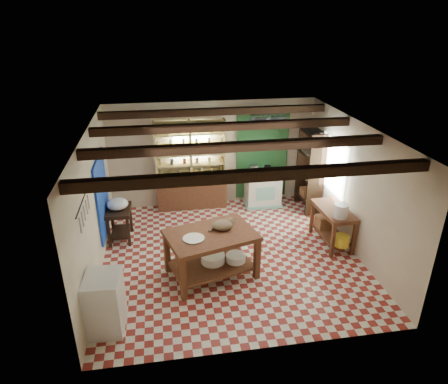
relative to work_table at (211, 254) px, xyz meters
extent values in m
cube|color=maroon|center=(0.45, 0.59, -0.45)|extent=(5.00, 5.00, 0.02)
cube|color=#4D4C52|center=(0.45, 0.59, 2.16)|extent=(5.00, 5.00, 0.02)
cube|color=beige|center=(0.45, 3.09, 0.86)|extent=(5.00, 0.04, 2.60)
cube|color=beige|center=(0.45, -1.91, 0.86)|extent=(5.00, 0.04, 2.60)
cube|color=beige|center=(-2.05, 0.59, 0.86)|extent=(0.04, 5.00, 2.60)
cube|color=beige|center=(2.95, 0.59, 0.86)|extent=(0.04, 5.00, 2.60)
cube|color=black|center=(0.45, 0.59, 2.04)|extent=(5.00, 3.80, 0.15)
cube|color=#163BAA|center=(-2.02, 1.49, 0.66)|extent=(0.04, 1.40, 1.60)
cube|color=#205226|center=(1.70, 3.06, 0.81)|extent=(1.30, 0.04, 2.30)
cube|color=#B6C8B1|center=(-0.05, 3.07, 1.26)|extent=(0.90, 0.02, 0.80)
cube|color=#B6C8B1|center=(2.93, 1.59, 0.96)|extent=(0.02, 1.30, 1.20)
cube|color=black|center=(-1.99, -0.61, 1.34)|extent=(0.06, 0.90, 0.28)
cube|color=black|center=(1.70, 2.64, 1.74)|extent=(0.86, 0.12, 0.36)
cube|color=#CDB976|center=(-0.10, 2.90, 0.66)|extent=(1.70, 0.34, 2.20)
cube|color=black|center=(2.73, 2.39, 0.56)|extent=(0.40, 0.86, 2.00)
cube|color=brown|center=(0.00, 0.00, 0.00)|extent=(1.77, 1.41, 0.88)
cube|color=silver|center=(1.67, 2.74, -0.02)|extent=(0.86, 0.58, 0.84)
cube|color=black|center=(-1.75, 1.59, -0.08)|extent=(0.51, 0.73, 0.73)
cube|color=white|center=(-1.77, -1.10, 0.03)|extent=(0.57, 0.66, 0.94)
cube|color=brown|center=(2.63, 0.70, -0.04)|extent=(0.61, 1.14, 0.80)
ellipsoid|color=#8C7251|center=(0.23, 0.12, 0.53)|extent=(0.47, 0.43, 0.17)
cylinder|color=#9999A0|center=(-0.32, -0.14, 0.45)|extent=(0.46, 0.46, 0.02)
cylinder|color=white|center=(0.03, 0.06, -0.13)|extent=(0.55, 0.55, 0.16)
cylinder|color=white|center=(0.46, 0.03, -0.14)|extent=(0.45, 0.45, 0.13)
cylinder|color=#9999A0|center=(1.42, 2.74, 0.52)|extent=(0.20, 0.20, 0.23)
cylinder|color=black|center=(1.77, 2.74, 0.50)|extent=(0.17, 0.17, 0.21)
ellipsoid|color=white|center=(-1.75, 1.59, 0.40)|extent=(0.46, 0.46, 0.22)
cylinder|color=white|center=(2.60, 0.35, 0.50)|extent=(0.29, 0.29, 0.28)
cube|color=#9B673E|center=(2.62, 1.00, -0.09)|extent=(0.39, 0.32, 0.27)
cylinder|color=yellow|center=(2.65, 0.25, -0.12)|extent=(0.31, 0.31, 0.22)
camera|label=1|loc=(-0.77, -6.12, 4.02)|focal=32.00mm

